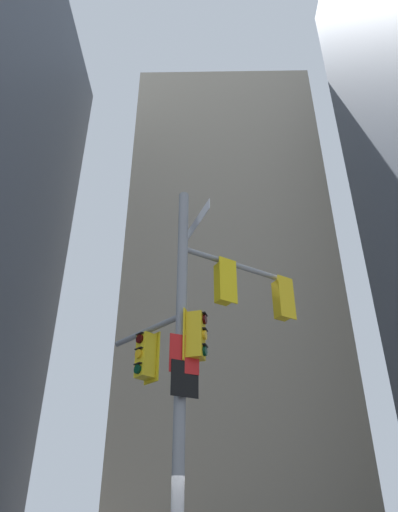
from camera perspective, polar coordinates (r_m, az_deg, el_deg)
The scene contains 2 objects.
building_mid_block at distance 40.85m, azimuth 3.33°, elevation -5.11°, with size 15.18×15.18×38.60m, color tan.
signal_pole_assembly at distance 10.72m, azimuth -0.02°, elevation -9.91°, with size 4.47×2.41×8.97m.
Camera 1 is at (0.53, -9.60, 1.35)m, focal length 34.11 mm.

